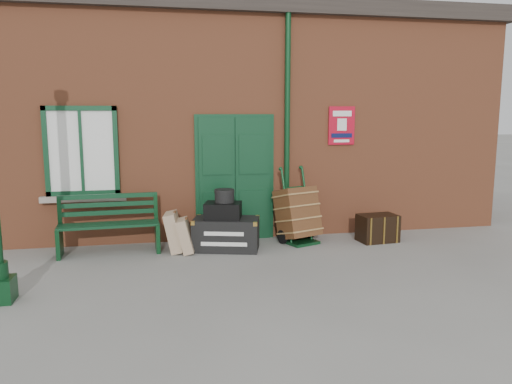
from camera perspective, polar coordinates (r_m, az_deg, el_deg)
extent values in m
plane|color=gray|center=(7.84, 1.49, -7.90)|extent=(80.00, 80.00, 0.00)
cube|color=#A65735|center=(10.94, -2.57, 7.55)|extent=(10.00, 4.00, 4.00)
cube|color=#38302B|center=(11.10, -2.65, 18.71)|extent=(10.30, 4.30, 0.30)
cube|color=#0E361E|center=(8.96, -2.43, 1.44)|extent=(1.42, 0.12, 2.32)
cube|color=white|center=(8.87, -19.33, 4.44)|extent=(1.20, 0.08, 1.50)
cylinder|color=#0D361A|center=(9.04, 3.58, 7.22)|extent=(0.10, 0.10, 4.00)
cube|color=#B60D22|center=(9.41, 9.75, 7.49)|extent=(0.50, 0.03, 0.70)
cube|color=#0E361E|center=(8.47, -16.47, -3.63)|extent=(1.62, 0.52, 0.04)
cube|color=#0E361E|center=(8.64, -16.51, -1.36)|extent=(1.60, 0.13, 0.43)
cube|color=#0D361A|center=(8.59, -21.55, -5.37)|extent=(0.09, 0.48, 0.48)
cube|color=#0D361A|center=(8.53, -11.21, -5.00)|extent=(0.09, 0.48, 0.48)
cube|color=black|center=(8.42, -3.42, -4.81)|extent=(1.20, 0.86, 0.54)
cube|color=black|center=(8.33, -3.79, -2.12)|extent=(0.69, 0.57, 0.27)
cylinder|color=black|center=(8.32, -3.63, -0.43)|extent=(0.40, 0.40, 0.22)
cube|color=tan|center=(8.38, -9.34, -4.52)|extent=(0.38, 0.50, 0.67)
cube|color=tan|center=(8.30, -8.06, -4.95)|extent=(0.36, 0.46, 0.58)
cube|color=#0D361A|center=(8.86, 5.35, -5.76)|extent=(0.61, 0.53, 0.05)
cylinder|color=#0D361A|center=(8.73, 3.51, -1.67)|extent=(0.17, 0.35, 1.30)
cylinder|color=#0D361A|center=(9.00, 5.83, -1.38)|extent=(0.17, 0.35, 1.30)
cylinder|color=black|center=(8.83, 3.02, -5.15)|extent=(0.14, 0.25, 0.25)
cylinder|color=black|center=(9.17, 6.05, -4.64)|extent=(0.14, 0.25, 0.25)
cube|color=brown|center=(8.87, 4.76, -2.38)|extent=(0.84, 0.87, 0.96)
cube|color=black|center=(9.21, 13.73, -4.02)|extent=(0.71, 0.50, 0.49)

